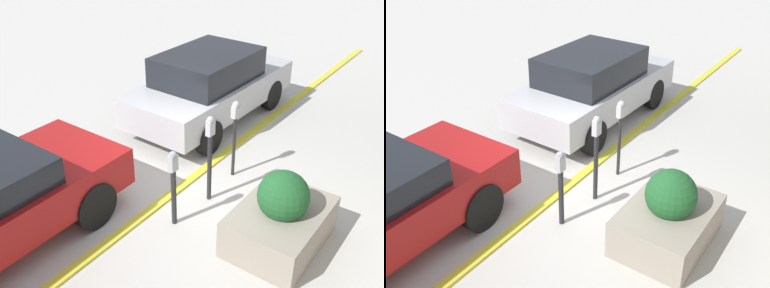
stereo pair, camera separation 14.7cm
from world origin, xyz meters
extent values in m
plane|color=beige|center=(0.00, 0.00, 0.00)|extent=(40.00, 40.00, 0.00)
cube|color=gold|center=(0.00, 0.08, 0.02)|extent=(19.00, 0.16, 0.04)
cylinder|color=#232326|center=(-0.84, -0.41, 0.48)|extent=(0.08, 0.08, 0.96)
cube|color=#B7B7BC|center=(-0.84, -0.41, 1.09)|extent=(0.14, 0.09, 0.26)
sphere|color=gray|center=(-0.84, -0.41, 1.22)|extent=(0.12, 0.12, 0.12)
cylinder|color=#232326|center=(-0.01, -0.49, 0.60)|extent=(0.07, 0.07, 1.21)
cube|color=#B7B7BC|center=(-0.01, -0.49, 1.33)|extent=(0.15, 0.09, 0.26)
sphere|color=gray|center=(-0.01, -0.49, 1.46)|extent=(0.12, 0.12, 0.12)
cylinder|color=#232326|center=(0.85, -0.43, 0.58)|extent=(0.06, 0.06, 1.16)
cube|color=#B7B7BC|center=(0.85, -0.43, 1.27)|extent=(0.17, 0.09, 0.22)
sphere|color=gray|center=(0.85, -0.43, 1.38)|extent=(0.14, 0.14, 0.14)
cube|color=gray|center=(-0.29, -1.91, 0.29)|extent=(1.58, 1.13, 0.59)
sphere|color=#1E5628|center=(-0.29, -1.91, 0.83)|extent=(0.73, 0.73, 0.73)
cylinder|color=black|center=(-1.60, 0.52, 0.38)|extent=(0.76, 0.21, 0.76)
cylinder|color=black|center=(-1.60, 2.16, 0.38)|extent=(0.76, 0.21, 0.76)
cube|color=#B7B7BC|center=(2.53, 1.18, 0.66)|extent=(4.22, 1.85, 0.63)
cube|color=black|center=(2.37, 1.18, 1.28)|extent=(2.21, 1.60, 0.61)
cylinder|color=black|center=(3.83, 0.37, 0.35)|extent=(0.70, 0.21, 0.70)
cylinder|color=black|center=(3.83, 1.99, 0.35)|extent=(0.70, 0.21, 0.70)
cylinder|color=black|center=(1.24, 0.37, 0.35)|extent=(0.70, 0.21, 0.70)
cylinder|color=black|center=(1.24, 1.99, 0.35)|extent=(0.70, 0.21, 0.70)
camera|label=1|loc=(-5.10, -3.86, 4.49)|focal=42.00mm
camera|label=2|loc=(-5.19, -3.74, 4.49)|focal=42.00mm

